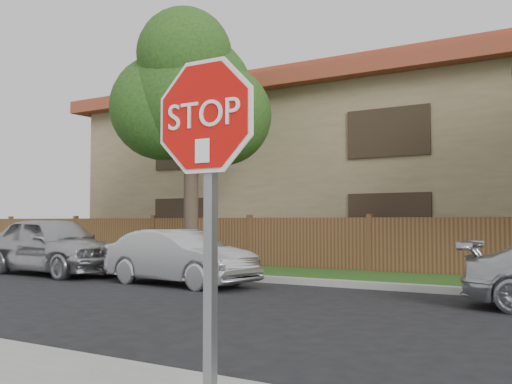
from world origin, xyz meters
The scene contains 5 objects.
far_curb centered at (0.00, 8.15, 0.07)m, with size 70.00×0.30×0.15m, color gray.
tree_left centered at (-8.98, 9.57, 5.22)m, with size 4.80×3.90×7.78m.
stop_sign centered at (-0.01, -1.48, 1.83)m, with size 1.01×0.13×2.55m.
sedan_far_left centered at (-11.55, 6.73, 0.82)m, with size 1.94×4.81×1.64m, color #B0B0B5.
sedan_left centered at (-6.75, 6.46, 0.65)m, with size 1.37×3.94×1.30m, color #BABBBF.
Camera 1 is at (2.24, -4.47, 1.49)m, focal length 42.00 mm.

